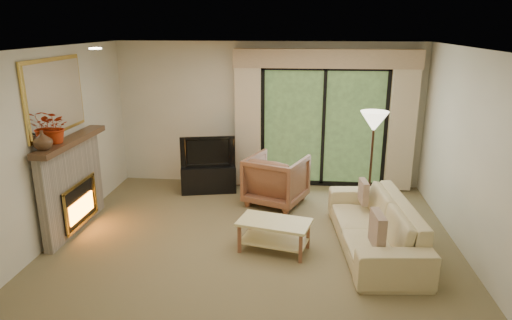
# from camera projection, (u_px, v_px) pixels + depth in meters

# --- Properties ---
(floor) EXTENTS (5.50, 5.50, 0.00)m
(floor) POSITION_uv_depth(u_px,v_px,m) (254.00, 243.00, 6.26)
(floor) COLOR olive
(floor) RESTS_ON ground
(ceiling) EXTENTS (5.50, 5.50, 0.00)m
(ceiling) POSITION_uv_depth(u_px,v_px,m) (254.00, 49.00, 5.52)
(ceiling) COLOR white
(ceiling) RESTS_ON ground
(wall_back) EXTENTS (5.00, 0.00, 5.00)m
(wall_back) POSITION_uv_depth(u_px,v_px,m) (268.00, 115.00, 8.27)
(wall_back) COLOR beige
(wall_back) RESTS_ON ground
(wall_front) EXTENTS (5.00, 0.00, 5.00)m
(wall_front) POSITION_uv_depth(u_px,v_px,m) (219.00, 239.00, 3.51)
(wall_front) COLOR beige
(wall_front) RESTS_ON ground
(wall_left) EXTENTS (0.00, 5.00, 5.00)m
(wall_left) POSITION_uv_depth(u_px,v_px,m) (51.00, 146.00, 6.15)
(wall_left) COLOR beige
(wall_left) RESTS_ON ground
(wall_right) EXTENTS (0.00, 5.00, 5.00)m
(wall_right) POSITION_uv_depth(u_px,v_px,m) (475.00, 158.00, 5.62)
(wall_right) COLOR beige
(wall_right) RESTS_ON ground
(fireplace) EXTENTS (0.24, 1.70, 1.37)m
(fireplace) POSITION_uv_depth(u_px,v_px,m) (72.00, 184.00, 6.51)
(fireplace) COLOR gray
(fireplace) RESTS_ON floor
(mirror) EXTENTS (0.07, 1.45, 1.02)m
(mirror) POSITION_uv_depth(u_px,v_px,m) (56.00, 96.00, 6.16)
(mirror) COLOR #D9B654
(mirror) RESTS_ON wall_left
(sliding_door) EXTENTS (2.26, 0.10, 2.16)m
(sliding_door) POSITION_uv_depth(u_px,v_px,m) (323.00, 127.00, 8.19)
(sliding_door) COLOR black
(sliding_door) RESTS_ON floor
(curtain_left) EXTENTS (0.45, 0.18, 2.35)m
(curtain_left) POSITION_uv_depth(u_px,v_px,m) (248.00, 122.00, 8.18)
(curtain_left) COLOR #CBB693
(curtain_left) RESTS_ON floor
(curtain_right) EXTENTS (0.45, 0.18, 2.35)m
(curtain_right) POSITION_uv_depth(u_px,v_px,m) (402.00, 125.00, 7.92)
(curtain_right) COLOR #CBB693
(curtain_right) RESTS_ON floor
(cornice) EXTENTS (3.20, 0.24, 0.32)m
(cornice) POSITION_uv_depth(u_px,v_px,m) (327.00, 59.00, 7.75)
(cornice) COLOR tan
(cornice) RESTS_ON wall_back
(media_console) EXTENTS (1.03, 0.63, 0.48)m
(media_console) POSITION_uv_depth(u_px,v_px,m) (209.00, 178.00, 8.15)
(media_console) COLOR black
(media_console) RESTS_ON floor
(tv) EXTENTS (0.95, 0.32, 0.55)m
(tv) POSITION_uv_depth(u_px,v_px,m) (208.00, 150.00, 8.00)
(tv) COLOR black
(tv) RESTS_ON media_console
(armchair) EXTENTS (1.15, 1.16, 0.82)m
(armchair) POSITION_uv_depth(u_px,v_px,m) (276.00, 180.00, 7.55)
(armchair) COLOR brown
(armchair) RESTS_ON floor
(sofa) EXTENTS (1.10, 2.35, 0.67)m
(sofa) POSITION_uv_depth(u_px,v_px,m) (374.00, 225.00, 6.04)
(sofa) COLOR #C7B481
(sofa) RESTS_ON floor
(pillow_near) EXTENTS (0.15, 0.42, 0.41)m
(pillow_near) POSITION_uv_depth(u_px,v_px,m) (377.00, 230.00, 5.36)
(pillow_near) COLOR brown
(pillow_near) RESTS_ON sofa
(pillow_far) EXTENTS (0.12, 0.34, 0.34)m
(pillow_far) POSITION_uv_depth(u_px,v_px,m) (363.00, 192.00, 6.61)
(pillow_far) COLOR brown
(pillow_far) RESTS_ON sofa
(coffee_table) EXTENTS (1.02, 0.71, 0.42)m
(coffee_table) POSITION_uv_depth(u_px,v_px,m) (274.00, 236.00, 6.01)
(coffee_table) COLOR #EAD38D
(coffee_table) RESTS_ON floor
(floor_lamp) EXTENTS (0.54, 0.54, 1.62)m
(floor_lamp) POSITION_uv_depth(u_px,v_px,m) (371.00, 162.00, 7.13)
(floor_lamp) COLOR #FCF0CA
(floor_lamp) RESTS_ON floor
(vase) EXTENTS (0.25, 0.25, 0.25)m
(vase) POSITION_uv_depth(u_px,v_px,m) (42.00, 140.00, 5.69)
(vase) COLOR #47301E
(vase) RESTS_ON fireplace
(branches) EXTENTS (0.49, 0.46, 0.44)m
(branches) POSITION_uv_depth(u_px,v_px,m) (55.00, 127.00, 5.97)
(branches) COLOR #A1290C
(branches) RESTS_ON fireplace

